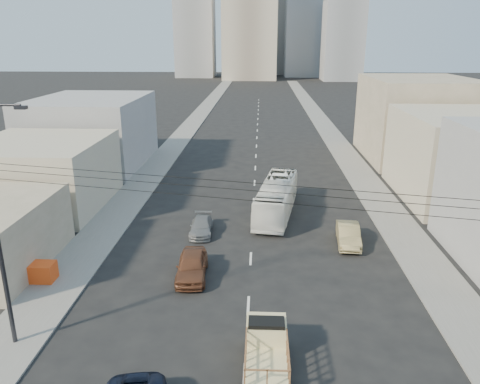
# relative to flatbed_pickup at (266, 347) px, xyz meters

# --- Properties ---
(sidewalk_left) EXTENTS (3.50, 180.00, 0.12)m
(sidewalk_left) POSITION_rel_flatbed_pickup_xyz_m (-12.71, 67.21, -1.03)
(sidewalk_left) COLOR slate
(sidewalk_left) RESTS_ON ground
(sidewalk_right) EXTENTS (3.50, 180.00, 0.12)m
(sidewalk_right) POSITION_rel_flatbed_pickup_xyz_m (10.79, 67.21, -1.03)
(sidewalk_right) COLOR slate
(sidewalk_right) RESTS_ON ground
(lane_dashes) EXTENTS (0.15, 104.00, 0.01)m
(lane_dashes) POSITION_rel_flatbed_pickup_xyz_m (-0.96, 50.21, -1.09)
(lane_dashes) COLOR silver
(lane_dashes) RESTS_ON ground
(flatbed_pickup) EXTENTS (1.95, 4.41, 1.90)m
(flatbed_pickup) POSITION_rel_flatbed_pickup_xyz_m (0.00, 0.00, 0.00)
(flatbed_pickup) COLOR beige
(flatbed_pickup) RESTS_ON ground
(city_bus) EXTENTS (4.22, 11.01, 2.99)m
(city_bus) POSITION_rel_flatbed_pickup_xyz_m (1.05, 20.01, 0.40)
(city_bus) COLOR white
(city_bus) RESTS_ON ground
(sedan_brown) EXTENTS (2.12, 4.74, 1.58)m
(sedan_brown) POSITION_rel_flatbed_pickup_xyz_m (-4.64, 8.43, -0.30)
(sedan_brown) COLOR brown
(sedan_brown) RESTS_ON ground
(sedan_tan) EXTENTS (1.92, 4.56, 1.46)m
(sedan_tan) POSITION_rel_flatbed_pickup_xyz_m (6.17, 13.99, -0.36)
(sedan_tan) COLOR #998959
(sedan_tan) RESTS_ON ground
(sedan_grey) EXTENTS (1.81, 4.14, 1.18)m
(sedan_grey) POSITION_rel_flatbed_pickup_xyz_m (-4.90, 15.48, -0.50)
(sedan_grey) COLOR slate
(sedan_grey) RESTS_ON ground
(overhead_wires) EXTENTS (23.01, 5.02, 0.72)m
(overhead_wires) POSITION_rel_flatbed_pickup_xyz_m (-0.96, -1.29, 7.87)
(overhead_wires) COLOR black
(overhead_wires) RESTS_ON ground
(crate_stack) EXTENTS (1.80, 1.20, 1.14)m
(crate_stack) POSITION_rel_flatbed_pickup_xyz_m (-13.96, 7.38, -0.40)
(crate_stack) COLOR #F54C17
(crate_stack) RESTS_ON sidewalk_left
(bldg_right_mid) EXTENTS (11.00, 14.00, 8.00)m
(bldg_right_mid) POSITION_rel_flatbed_pickup_xyz_m (18.54, 25.21, 2.91)
(bldg_right_mid) COLOR #BEB599
(bldg_right_mid) RESTS_ON ground
(bldg_right_far) EXTENTS (12.00, 16.00, 10.00)m
(bldg_right_far) POSITION_rel_flatbed_pickup_xyz_m (19.04, 41.21, 3.91)
(bldg_right_far) COLOR gray
(bldg_right_far) RESTS_ON ground
(bldg_left_mid) EXTENTS (11.00, 12.00, 6.00)m
(bldg_left_mid) POSITION_rel_flatbed_pickup_xyz_m (-19.96, 21.21, 1.91)
(bldg_left_mid) COLOR #BEB599
(bldg_left_mid) RESTS_ON ground
(bldg_left_far) EXTENTS (12.00, 16.00, 8.00)m
(bldg_left_far) POSITION_rel_flatbed_pickup_xyz_m (-20.46, 36.21, 2.91)
(bldg_left_far) COLOR #939496
(bldg_left_far) RESTS_ON ground
(midrise_ne) EXTENTS (16.00, 16.00, 40.00)m
(midrise_ne) POSITION_rel_flatbed_pickup_xyz_m (17.04, 182.21, 18.91)
(midrise_ne) COLOR gray
(midrise_ne) RESTS_ON ground
(midrise_nw) EXTENTS (15.00, 15.00, 34.00)m
(midrise_nw) POSITION_rel_flatbed_pickup_xyz_m (-26.96, 177.21, 15.91)
(midrise_nw) COLOR gray
(midrise_nw) RESTS_ON ground
(midrise_back) EXTENTS (18.00, 18.00, 44.00)m
(midrise_back) POSITION_rel_flatbed_pickup_xyz_m (5.04, 197.21, 20.91)
(midrise_back) COLOR #939496
(midrise_back) RESTS_ON ground
(midrise_east) EXTENTS (14.00, 14.00, 28.00)m
(midrise_east) POSITION_rel_flatbed_pickup_xyz_m (29.04, 162.21, 12.91)
(midrise_east) COLOR gray
(midrise_east) RESTS_ON ground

